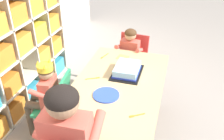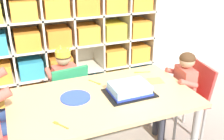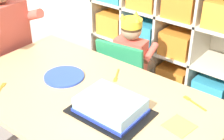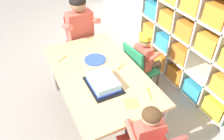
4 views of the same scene
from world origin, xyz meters
TOP-DOWN VIEW (x-y plane):
  - storage_cubby_shelf at (0.08, 1.22)m, footprint 1.96×0.37m
  - activity_table at (0.00, 0.00)m, footprint 1.35×0.78m
  - classroom_chair_blue at (-0.14, 0.55)m, footprint 0.39×0.35m
  - child_with_crown at (-0.16, 0.66)m, footprint 0.31×0.32m
  - classroom_chair_guest_side at (0.84, 0.05)m, footprint 0.40×0.42m
  - guest_at_table_side at (0.73, 0.07)m, footprint 0.31×0.31m
  - birthday_cake_on_tray at (0.20, -0.04)m, footprint 0.36×0.26m
  - paper_plate_stack at (-0.20, 0.05)m, footprint 0.22×0.22m
  - paper_napkin_square at (0.49, 0.08)m, footprint 0.14×0.14m
  - fork_near_child_seat at (-0.37, -0.24)m, footprint 0.08×0.11m
  - fork_beside_plate_stack at (0.02, 0.24)m, footprint 0.08×0.12m
  - fork_near_cake_tray at (0.46, 0.28)m, footprint 0.14×0.06m

SIDE VIEW (x-z plane):
  - classroom_chair_blue at x=-0.14m, z-range 0.05..0.72m
  - classroom_chair_guest_side at x=0.84m, z-range 0.07..0.77m
  - child_with_crown at x=-0.16m, z-range 0.10..0.92m
  - guest_at_table_side at x=0.73m, z-range 0.11..0.94m
  - activity_table at x=0.00m, z-range 0.23..0.84m
  - paper_napkin_square at x=0.49m, z-range 0.61..0.61m
  - fork_beside_plate_stack at x=0.02m, z-range 0.61..0.61m
  - fork_near_child_seat at x=-0.37m, z-range 0.61..0.61m
  - fork_near_cake_tray at x=0.46m, z-range 0.61..0.61m
  - paper_plate_stack at x=-0.20m, z-range 0.61..0.62m
  - birthday_cake_on_tray at x=0.20m, z-range 0.60..0.68m
  - storage_cubby_shelf at x=0.08m, z-range -0.03..1.56m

